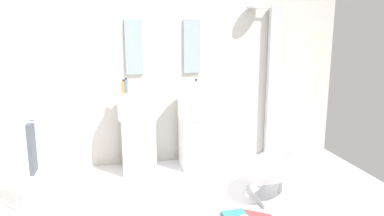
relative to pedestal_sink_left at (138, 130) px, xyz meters
name	(u,v)px	position (x,y,z in m)	size (l,w,h in m)	color
rear_partition	(163,65)	(0.37, 0.34, 0.76)	(4.80, 0.10, 2.60)	beige
pedestal_sink_left	(138,130)	(0.00, 0.00, 0.00)	(0.48, 0.48, 1.10)	white
pedestal_sink_right	(196,126)	(0.74, 0.00, 0.00)	(0.48, 0.48, 1.10)	white
vanity_mirror_left	(134,47)	(0.00, 0.27, 1.00)	(0.22, 0.03, 0.68)	#8C9EA8
vanity_mirror_right	(192,46)	(0.74, 0.27, 1.00)	(0.22, 0.03, 0.68)	#8C9EA8
shower_column	(271,80)	(1.84, 0.22, 0.54)	(0.49, 0.24, 2.05)	#B7BABF
lounge_chair	(281,166)	(1.41, -1.09, -0.19)	(1.04, 1.04, 0.65)	#B7BABF
towel_rack	(29,150)	(-1.10, -0.84, 0.09)	(0.37, 0.22, 0.95)	#B7BABF
magazine_teal	(235,216)	(0.80, -1.42, -0.51)	(0.22, 0.19, 0.03)	teal
magazine_red	(255,216)	(0.99, -1.46, -0.52)	(0.27, 0.16, 0.02)	#B73838
soap_bottle_amber	(124,87)	(-0.15, 0.05, 0.53)	(0.06, 0.06, 0.17)	#C68C38
soap_bottle_grey	(196,85)	(0.78, 0.17, 0.51)	(0.05, 0.05, 0.13)	#99999E
soap_bottle_blue	(126,86)	(-0.12, 0.03, 0.54)	(0.04, 0.04, 0.19)	#4C72B7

